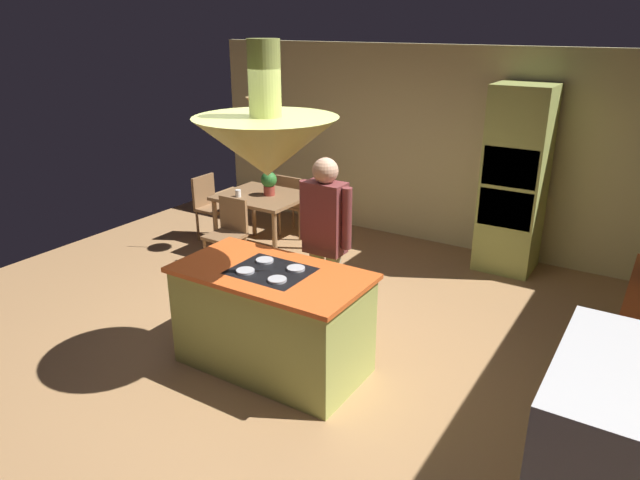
{
  "coord_description": "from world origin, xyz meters",
  "views": [
    {
      "loc": [
        2.65,
        -3.66,
        2.83
      ],
      "look_at": [
        0.1,
        0.4,
        1.0
      ],
      "focal_mm": 32.54,
      "sensor_mm": 36.0,
      "label": 1
    }
  ],
  "objects_px": {
    "person_at_island": "(325,237)",
    "potted_plant_on_table": "(269,182)",
    "dining_table": "(263,203)",
    "chair_at_corner": "(210,203)",
    "kitchen_island": "(272,319)",
    "chair_by_back_wall": "(293,201)",
    "cup_on_table": "(238,193)",
    "oven_tower": "(515,181)",
    "chair_facing_island": "(229,229)"
  },
  "relations": [
    {
      "from": "kitchen_island",
      "to": "chair_facing_island",
      "type": "xyz_separation_m",
      "value": [
        -1.7,
        1.43,
        0.05
      ]
    },
    {
      "from": "dining_table",
      "to": "chair_by_back_wall",
      "type": "distance_m",
      "value": 0.69
    },
    {
      "from": "oven_tower",
      "to": "chair_at_corner",
      "type": "relative_size",
      "value": 2.5
    },
    {
      "from": "kitchen_island",
      "to": "oven_tower",
      "type": "bearing_deg",
      "value": 71.26
    },
    {
      "from": "dining_table",
      "to": "person_at_island",
      "type": "bearing_deg",
      "value": -37.95
    },
    {
      "from": "dining_table",
      "to": "potted_plant_on_table",
      "type": "height_order",
      "value": "potted_plant_on_table"
    },
    {
      "from": "chair_facing_island",
      "to": "chair_at_corner",
      "type": "height_order",
      "value": "same"
    },
    {
      "from": "oven_tower",
      "to": "dining_table",
      "type": "xyz_separation_m",
      "value": [
        -2.8,
        -1.14,
        -0.43
      ]
    },
    {
      "from": "chair_at_corner",
      "to": "potted_plant_on_table",
      "type": "xyz_separation_m",
      "value": [
        0.98,
        0.04,
        0.42
      ]
    },
    {
      "from": "chair_by_back_wall",
      "to": "chair_at_corner",
      "type": "relative_size",
      "value": 1.0
    },
    {
      "from": "kitchen_island",
      "to": "chair_by_back_wall",
      "type": "distance_m",
      "value": 3.25
    },
    {
      "from": "oven_tower",
      "to": "chair_by_back_wall",
      "type": "distance_m",
      "value": 2.9
    },
    {
      "from": "chair_by_back_wall",
      "to": "person_at_island",
      "type": "bearing_deg",
      "value": 130.89
    },
    {
      "from": "kitchen_island",
      "to": "chair_by_back_wall",
      "type": "bearing_deg",
      "value": 121.54
    },
    {
      "from": "dining_table",
      "to": "person_at_island",
      "type": "height_order",
      "value": "person_at_island"
    },
    {
      "from": "oven_tower",
      "to": "chair_facing_island",
      "type": "distance_m",
      "value": 3.39
    },
    {
      "from": "oven_tower",
      "to": "chair_at_corner",
      "type": "bearing_deg",
      "value": -162.85
    },
    {
      "from": "chair_by_back_wall",
      "to": "chair_at_corner",
      "type": "height_order",
      "value": "same"
    },
    {
      "from": "person_at_island",
      "to": "oven_tower",
      "type": "bearing_deg",
      "value": 68.28
    },
    {
      "from": "kitchen_island",
      "to": "chair_by_back_wall",
      "type": "relative_size",
      "value": 1.86
    },
    {
      "from": "kitchen_island",
      "to": "cup_on_table",
      "type": "height_order",
      "value": "kitchen_island"
    },
    {
      "from": "kitchen_island",
      "to": "potted_plant_on_table",
      "type": "relative_size",
      "value": 5.41
    },
    {
      "from": "oven_tower",
      "to": "person_at_island",
      "type": "relative_size",
      "value": 1.26
    },
    {
      "from": "chair_at_corner",
      "to": "dining_table",
      "type": "bearing_deg",
      "value": -90.0
    },
    {
      "from": "person_at_island",
      "to": "potted_plant_on_table",
      "type": "height_order",
      "value": "person_at_island"
    },
    {
      "from": "kitchen_island",
      "to": "dining_table",
      "type": "distance_m",
      "value": 2.71
    },
    {
      "from": "person_at_island",
      "to": "potted_plant_on_table",
      "type": "distance_m",
      "value": 2.24
    },
    {
      "from": "chair_facing_island",
      "to": "potted_plant_on_table",
      "type": "bearing_deg",
      "value": 83.95
    },
    {
      "from": "oven_tower",
      "to": "dining_table",
      "type": "bearing_deg",
      "value": -157.79
    },
    {
      "from": "potted_plant_on_table",
      "to": "chair_at_corner",
      "type": "bearing_deg",
      "value": -177.39
    },
    {
      "from": "kitchen_island",
      "to": "oven_tower",
      "type": "height_order",
      "value": "oven_tower"
    },
    {
      "from": "person_at_island",
      "to": "dining_table",
      "type": "bearing_deg",
      "value": 142.05
    },
    {
      "from": "oven_tower",
      "to": "cup_on_table",
      "type": "xyz_separation_m",
      "value": [
        -3.0,
        -1.37,
        -0.28
      ]
    },
    {
      "from": "oven_tower",
      "to": "potted_plant_on_table",
      "type": "distance_m",
      "value": 2.94
    },
    {
      "from": "person_at_island",
      "to": "chair_facing_island",
      "type": "height_order",
      "value": "person_at_island"
    },
    {
      "from": "chair_at_corner",
      "to": "potted_plant_on_table",
      "type": "height_order",
      "value": "potted_plant_on_table"
    },
    {
      "from": "chair_at_corner",
      "to": "potted_plant_on_table",
      "type": "distance_m",
      "value": 1.07
    },
    {
      "from": "oven_tower",
      "to": "dining_table",
      "type": "distance_m",
      "value": 3.05
    },
    {
      "from": "oven_tower",
      "to": "kitchen_island",
      "type": "bearing_deg",
      "value": -108.74
    },
    {
      "from": "person_at_island",
      "to": "chair_at_corner",
      "type": "relative_size",
      "value": 1.98
    },
    {
      "from": "oven_tower",
      "to": "cup_on_table",
      "type": "relative_size",
      "value": 24.17
    },
    {
      "from": "chair_facing_island",
      "to": "chair_by_back_wall",
      "type": "height_order",
      "value": "same"
    },
    {
      "from": "oven_tower",
      "to": "person_at_island",
      "type": "xyz_separation_m",
      "value": [
        -1.01,
        -2.54,
        -0.1
      ]
    },
    {
      "from": "chair_by_back_wall",
      "to": "chair_at_corner",
      "type": "bearing_deg",
      "value": 36.55
    },
    {
      "from": "chair_facing_island",
      "to": "cup_on_table",
      "type": "xyz_separation_m",
      "value": [
        -0.2,
        0.45,
        0.3
      ]
    },
    {
      "from": "potted_plant_on_table",
      "to": "cup_on_table",
      "type": "xyz_separation_m",
      "value": [
        -0.28,
        -0.27,
        -0.12
      ]
    },
    {
      "from": "oven_tower",
      "to": "person_at_island",
      "type": "height_order",
      "value": "oven_tower"
    },
    {
      "from": "dining_table",
      "to": "chair_by_back_wall",
      "type": "bearing_deg",
      "value": 90.0
    },
    {
      "from": "dining_table",
      "to": "chair_at_corner",
      "type": "xyz_separation_m",
      "value": [
        -0.9,
        -0.0,
        -0.15
      ]
    },
    {
      "from": "chair_facing_island",
      "to": "chair_at_corner",
      "type": "relative_size",
      "value": 1.0
    }
  ]
}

